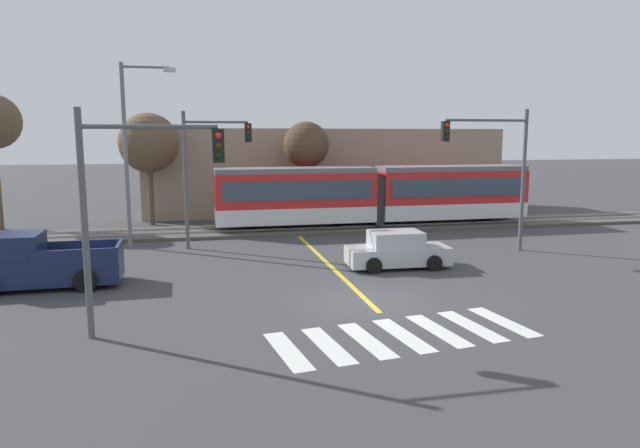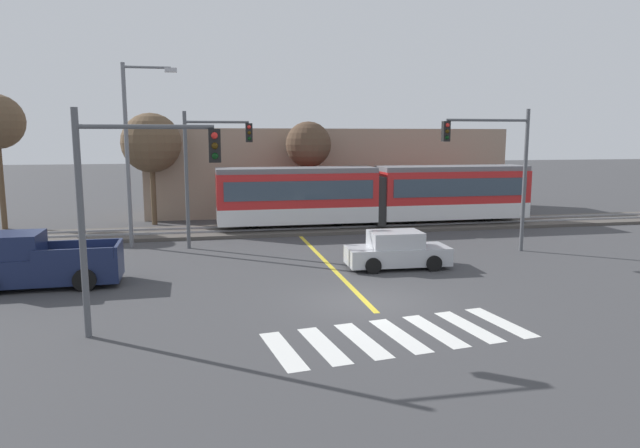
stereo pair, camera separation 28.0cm
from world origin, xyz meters
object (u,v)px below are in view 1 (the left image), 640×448
Objects in this scene: traffic_light_mid_right at (498,159)px; bare_tree_east at (306,145)px; bare_tree_west at (149,143)px; pickup_truck at (38,265)px; light_rail_tram at (374,193)px; traffic_light_near_left at (133,188)px; sedan_crossing at (397,251)px; traffic_light_far_left at (207,160)px; street_lamp_west at (131,144)px.

bare_tree_east is at bearing 120.29° from traffic_light_mid_right.
traffic_light_mid_right is 20.18m from bare_tree_west.
pickup_truck is at bearing -131.89° from bare_tree_east.
traffic_light_near_left reaches higher than light_rail_tram.
light_rail_tram is 4.35× the size of sedan_crossing.
light_rail_tram is 10.37m from sedan_crossing.
pickup_truck is at bearing -134.75° from traffic_light_far_left.
traffic_light_near_left is at bearing -84.16° from street_lamp_west.
traffic_light_mid_right reaches higher than sedan_crossing.
traffic_light_mid_right is (5.56, 2.13, 3.64)m from sedan_crossing.
traffic_light_near_left is at bearing -87.07° from bare_tree_west.
traffic_light_near_left is (-15.23, -8.28, -0.33)m from traffic_light_mid_right.
light_rail_tram is 8.89m from traffic_light_mid_right.
traffic_light_mid_right is at bearing -16.29° from traffic_light_far_left.
street_lamp_west is at bearing 164.02° from traffic_light_mid_right.
traffic_light_mid_right is 17.24m from street_lamp_west.
pickup_truck is at bearing -146.97° from light_rail_tram.
pickup_truck is 0.62× the size of street_lamp_west.
traffic_light_far_left is 0.97× the size of bare_tree_west.
bare_tree_west is at bearing 127.30° from sedan_crossing.
traffic_light_near_left is 0.70× the size of street_lamp_west.
traffic_light_near_left is (3.96, -5.88, 3.17)m from pickup_truck.
bare_tree_west is at bearing 87.62° from street_lamp_west.
sedan_crossing is at bearing -52.70° from bare_tree_west.
bare_tree_east reaches higher than pickup_truck.
street_lamp_west is 7.19m from bare_tree_west.
light_rail_tram is 3.03× the size of traffic_light_near_left.
street_lamp_west is at bearing -166.53° from light_rail_tram.
street_lamp_west is at bearing -145.49° from bare_tree_east.
traffic_light_mid_right reaches higher than bare_tree_east.
light_rail_tram is at bearing 22.91° from traffic_light_far_left.
pickup_truck is (-15.85, -10.30, -1.21)m from light_rail_tram.
sedan_crossing is 14.29m from bare_tree_east.
light_rail_tram is 10.75m from traffic_light_far_left.
traffic_light_far_left is at bearing 163.71° from traffic_light_mid_right.
street_lamp_west reaches higher than traffic_light_far_left.
traffic_light_mid_right is at bearing 20.96° from sedan_crossing.
pickup_truck is 0.83× the size of traffic_light_far_left.
traffic_light_near_left is at bearing -126.30° from light_rail_tram.
light_rail_tram is 2.80× the size of traffic_light_mid_right.
pickup_truck is 7.77m from traffic_light_near_left.
bare_tree_west is (2.93, 14.32, 4.11)m from pickup_truck.
bare_tree_east is at bearing -2.48° from bare_tree_west.
traffic_light_mid_right is (19.19, 2.39, 3.50)m from pickup_truck.
traffic_light_mid_right is 1.01× the size of traffic_light_far_left.
bare_tree_west reaches higher than sedan_crossing.
light_rail_tram reaches higher than sedan_crossing.
traffic_light_far_left is at bearing -157.09° from light_rail_tram.
sedan_crossing is 11.93m from traffic_light_near_left.
bare_tree_east reaches higher than light_rail_tram.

